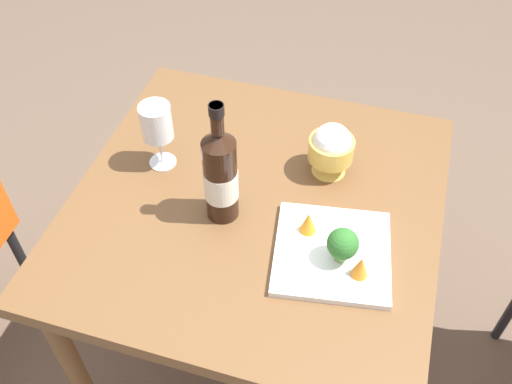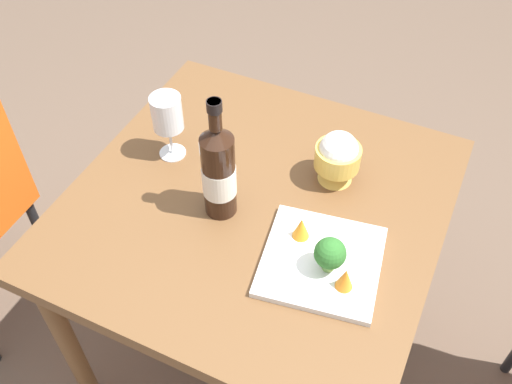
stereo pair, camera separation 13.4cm
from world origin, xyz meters
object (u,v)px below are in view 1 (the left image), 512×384
Objects in this scene: wine_glass at (156,124)px; broccoli_floret at (343,244)px; wine_bottle at (221,175)px; carrot_garnish_left at (308,222)px; carrot_garnish_right at (361,267)px; rice_bowl at (331,149)px; serving_plate at (332,253)px.

wine_glass reaches higher than broccoli_floret.
wine_bottle is 3.71× the size of broccoli_floret.
wine_glass reaches higher than carrot_garnish_left.
wine_glass reaches higher than carrot_garnish_right.
rice_bowl is (0.41, 0.09, -0.05)m from wine_glass.
wine_glass is 0.52m from broccoli_floret.
rice_bowl is 0.22m from carrot_garnish_left.
rice_bowl is 2.52× the size of carrot_garnish_right.
rice_bowl reaches higher than serving_plate.
rice_bowl is at bearing 88.78° from carrot_garnish_left.
serving_plate is at bearing -76.62° from rice_bowl.
broccoli_floret reaches higher than serving_plate.
wine_bottle reaches higher than wine_glass.
carrot_garnish_right is (0.13, -0.08, -0.00)m from carrot_garnish_left.
wine_bottle is 2.24× the size of rice_bowl.
wine_glass is at bearing 163.14° from carrot_garnish_left.
broccoli_floret is at bearing 147.03° from carrot_garnish_right.
carrot_garnish_right reaches higher than serving_plate.
wine_glass is at bearing 160.89° from serving_plate.
carrot_garnish_left is at bearing 146.82° from carrot_garnish_right.
serving_plate is at bearing -10.22° from wine_bottle.
wine_bottle is 5.65× the size of carrot_garnish_left.
wine_glass is (-0.20, 0.11, 0.00)m from wine_bottle.
wine_bottle is 0.30m from rice_bowl.
broccoli_floret reaches higher than carrot_garnish_left.
wine_bottle is 0.22m from carrot_garnish_left.
serving_plate is at bearing 141.64° from broccoli_floret.
wine_glass is 0.63× the size of serving_plate.
broccoli_floret is (0.02, -0.02, 0.06)m from serving_plate.
carrot_garnish_left is (-0.07, 0.04, 0.04)m from serving_plate.
wine_bottle reaches higher than carrot_garnish_right.
carrot_garnish_left is (0.20, -0.01, -0.08)m from wine_bottle.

